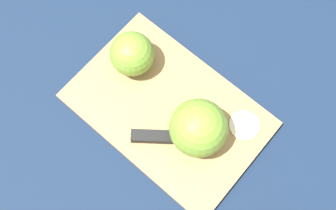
% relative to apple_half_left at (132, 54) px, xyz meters
% --- Properties ---
extents(ground_plane, '(4.00, 4.00, 0.00)m').
position_rel_apple_half_left_xyz_m(ground_plane, '(0.09, -0.03, -0.05)').
color(ground_plane, '#14233D').
extents(cutting_board, '(0.33, 0.24, 0.01)m').
position_rel_apple_half_left_xyz_m(cutting_board, '(0.09, -0.03, -0.04)').
color(cutting_board, '#A37A4C').
rests_on(cutting_board, ground_plane).
extents(apple_half_left, '(0.07, 0.07, 0.07)m').
position_rel_apple_half_left_xyz_m(apple_half_left, '(0.00, 0.00, 0.00)').
color(apple_half_left, olive).
rests_on(apple_half_left, cutting_board).
extents(apple_half_right, '(0.09, 0.09, 0.09)m').
position_rel_apple_half_left_xyz_m(apple_half_right, '(0.16, -0.05, 0.01)').
color(apple_half_right, olive).
rests_on(apple_half_right, cutting_board).
extents(knife, '(0.13, 0.09, 0.02)m').
position_rel_apple_half_left_xyz_m(knife, '(0.11, -0.08, -0.03)').
color(knife, silver).
rests_on(knife, cutting_board).
extents(apple_slice, '(0.05, 0.05, 0.01)m').
position_rel_apple_half_left_xyz_m(apple_slice, '(0.21, 0.01, -0.03)').
color(apple_slice, beige).
rests_on(apple_slice, cutting_board).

